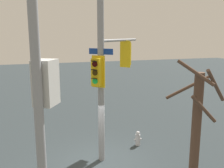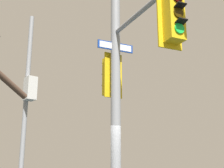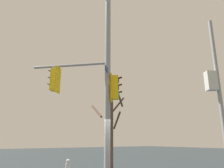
# 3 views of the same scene
# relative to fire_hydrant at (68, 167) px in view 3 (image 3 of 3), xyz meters

# --- Properties ---
(main_signal_pole_assembly) EXTENTS (4.66, 3.33, 8.94)m
(main_signal_pole_assembly) POSITION_rel_fire_hydrant_xyz_m (-1.89, -0.48, 4.32)
(main_signal_pole_assembly) COLOR gray
(main_signal_pole_assembly) RESTS_ON ground
(secondary_pole_assembly) EXTENTS (0.60, 0.71, 7.76)m
(secondary_pole_assembly) POSITION_rel_fire_hydrant_xyz_m (-4.61, -5.57, 3.75)
(secondary_pole_assembly) COLOR gray
(secondary_pole_assembly) RESTS_ON ground
(fire_hydrant) EXTENTS (0.38, 0.24, 0.73)m
(fire_hydrant) POSITION_rel_fire_hydrant_xyz_m (0.00, 0.00, 0.00)
(fire_hydrant) COLOR #B2B2B7
(fire_hydrant) RESTS_ON ground
(bare_tree_behind_pole) EXTENTS (2.08, 2.10, 4.56)m
(bare_tree_behind_pole) POSITION_rel_fire_hydrant_xyz_m (1.03, -3.11, 1.93)
(bare_tree_behind_pole) COLOR brown
(bare_tree_behind_pole) RESTS_ON ground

